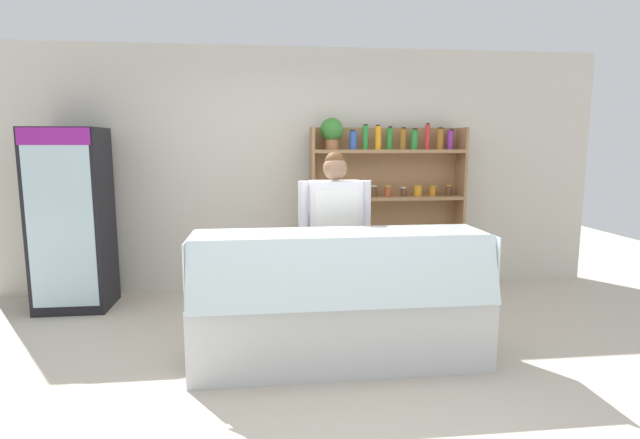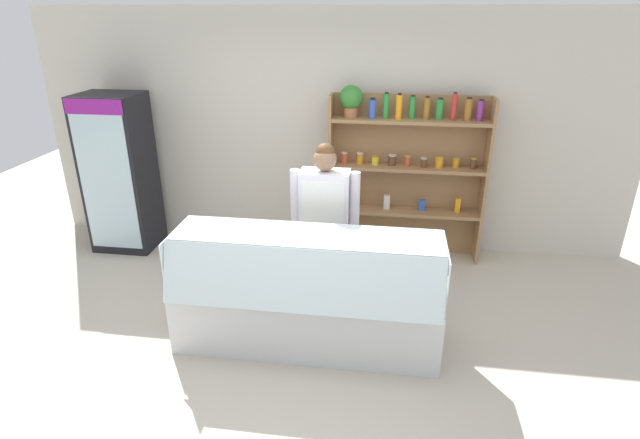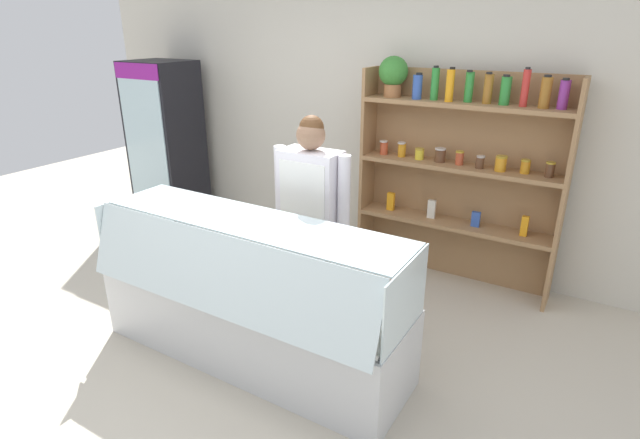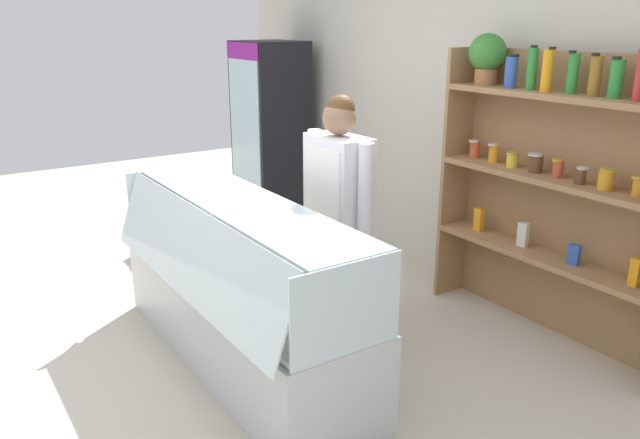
{
  "view_description": "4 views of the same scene",
  "coord_description": "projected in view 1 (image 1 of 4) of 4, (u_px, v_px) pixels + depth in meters",
  "views": [
    {
      "loc": [
        -0.48,
        -3.42,
        1.65
      ],
      "look_at": [
        0.01,
        0.76,
        1.01
      ],
      "focal_mm": 28.0,
      "sensor_mm": 36.0,
      "label": 1
    },
    {
      "loc": [
        0.7,
        -3.37,
        2.68
      ],
      "look_at": [
        0.14,
        0.53,
        0.99
      ],
      "focal_mm": 28.0,
      "sensor_mm": 36.0,
      "label": 2
    },
    {
      "loc": [
        1.99,
        -2.12,
        2.18
      ],
      "look_at": [
        0.38,
        0.56,
        0.94
      ],
      "focal_mm": 28.0,
      "sensor_mm": 36.0,
      "label": 3
    },
    {
      "loc": [
        3.21,
        -1.36,
        2.01
      ],
      "look_at": [
        0.32,
        0.56,
        0.9
      ],
      "focal_mm": 35.0,
      "sensor_mm": 36.0,
      "label": 4
    }
  ],
  "objects": [
    {
      "name": "ground_plane",
      "position": [
        331.0,
        371.0,
        3.66
      ],
      "size": [
        12.0,
        12.0,
        0.0
      ],
      "primitive_type": "plane",
      "color": "beige"
    },
    {
      "name": "deli_display_case",
      "position": [
        339.0,
        323.0,
        3.76
      ],
      "size": [
        2.2,
        0.71,
        1.01
      ],
      "color": "silver",
      "rests_on": "ground"
    },
    {
      "name": "shelving_unit",
      "position": [
        382.0,
        195.0,
        5.54
      ],
      "size": [
        1.7,
        0.29,
        1.93
      ],
      "color": "#9E754C",
      "rests_on": "ground"
    },
    {
      "name": "shop_clerk",
      "position": [
        335.0,
        227.0,
        4.34
      ],
      "size": [
        0.63,
        0.25,
        1.59
      ],
      "color": "#4C4233",
      "rests_on": "ground"
    },
    {
      "name": "drinks_fridge",
      "position": [
        72.0,
        220.0,
        4.96
      ],
      "size": [
        0.69,
        0.59,
        1.81
      ],
      "color": "black",
      "rests_on": "ground"
    },
    {
      "name": "back_wall",
      "position": [
        304.0,
        171.0,
        5.65
      ],
      "size": [
        6.8,
        0.1,
        2.7
      ],
      "primitive_type": "cube",
      "color": "beige",
      "rests_on": "ground"
    }
  ]
}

